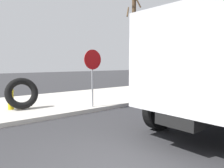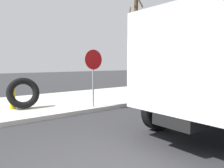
# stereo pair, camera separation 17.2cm
# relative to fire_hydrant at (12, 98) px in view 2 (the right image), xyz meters

# --- Properties ---
(sidewalk_curb) EXTENTS (36.00, 5.00, 0.15)m
(sidewalk_curb) POSITION_rel_fire_hydrant_xyz_m (-0.09, 0.72, -0.50)
(sidewalk_curb) COLOR #BCB7AD
(sidewalk_curb) RESTS_ON ground
(fire_hydrant) EXTENTS (0.24, 0.54, 0.80)m
(fire_hydrant) POSITION_rel_fire_hydrant_xyz_m (0.00, 0.00, 0.00)
(fire_hydrant) COLOR yellow
(fire_hydrant) RESTS_ON sidewalk_curb
(loose_tire) EXTENTS (1.23, 0.70, 1.19)m
(loose_tire) POSITION_rel_fire_hydrant_xyz_m (0.34, -0.22, 0.17)
(loose_tire) COLOR black
(loose_tire) RESTS_ON sidewalk_curb
(stop_sign) EXTENTS (0.76, 0.08, 2.21)m
(stop_sign) POSITION_rel_fire_hydrant_xyz_m (2.61, -1.48, 1.11)
(stop_sign) COLOR gray
(stop_sign) RESTS_ON sidewalk_curb
(bare_tree) EXTENTS (0.90, 1.27, 5.91)m
(bare_tree) POSITION_rel_fire_hydrant_xyz_m (5.84, -0.43, 2.65)
(bare_tree) COLOR #4C3823
(bare_tree) RESTS_ON sidewalk_curb
(street_light_pole) EXTENTS (0.12, 0.12, 6.49)m
(street_light_pole) POSITION_rel_fire_hydrant_xyz_m (9.64, -1.10, 2.82)
(street_light_pole) COLOR #595B5E
(street_light_pole) RESTS_ON sidewalk_curb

